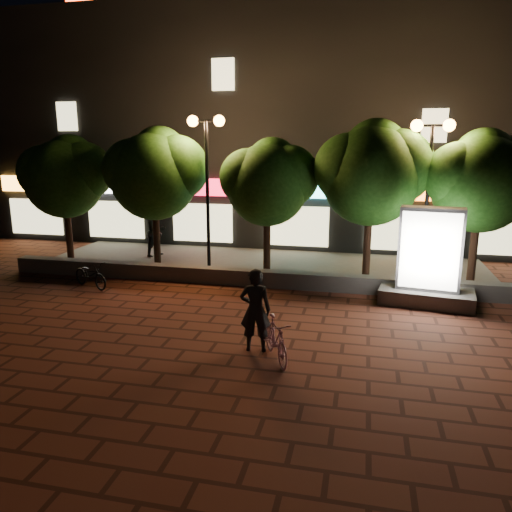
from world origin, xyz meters
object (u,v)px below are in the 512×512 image
(ad_kiosk, at_px, (429,266))
(tree_right, at_px, (373,170))
(tree_left, at_px, (156,171))
(scooter_parked, at_px, (90,275))
(tree_far_left, at_px, (66,174))
(tree_far_right, at_px, (482,178))
(scooter_pink, at_px, (276,339))
(pedestrian, at_px, (157,232))
(street_lamp_left, at_px, (207,154))
(street_lamp_right, at_px, (430,160))
(rider, at_px, (255,310))
(tree_mid, at_px, (269,179))

(ad_kiosk, bearing_deg, tree_right, 126.71)
(tree_left, xyz_separation_m, scooter_parked, (-1.07, -2.80, -3.03))
(tree_far_left, bearing_deg, tree_far_right, 0.00)
(scooter_pink, bearing_deg, scooter_parked, 122.68)
(tree_far_right, height_order, scooter_pink, tree_far_right)
(tree_left, distance_m, scooter_pink, 9.09)
(tree_right, xyz_separation_m, pedestrian, (-8.01, 1.39, -2.52))
(street_lamp_left, xyz_separation_m, pedestrian, (-2.65, 1.65, -2.98))
(street_lamp_left, bearing_deg, ad_kiosk, -15.14)
(tree_right, xyz_separation_m, street_lamp_right, (1.64, -0.26, 0.33))
(street_lamp_right, xyz_separation_m, rider, (-4.00, -5.98, -2.98))
(tree_left, bearing_deg, tree_mid, -0.00)
(tree_far_left, distance_m, street_lamp_right, 12.47)
(street_lamp_right, bearing_deg, rider, -123.77)
(tree_far_right, xyz_separation_m, pedestrian, (-11.21, 1.39, -2.32))
(street_lamp_left, relative_size, ad_kiosk, 1.91)
(rider, bearing_deg, tree_left, -58.92)
(street_lamp_right, relative_size, pedestrian, 2.58)
(tree_far_right, height_order, street_lamp_right, street_lamp_right)
(street_lamp_left, xyz_separation_m, rider, (3.00, -5.98, -3.12))
(tree_far_right, relative_size, scooter_parked, 3.04)
(tree_far_right, distance_m, rider, 8.71)
(street_lamp_left, bearing_deg, tree_far_right, 1.76)
(tree_far_left, distance_m, tree_far_right, 14.00)
(rider, bearing_deg, scooter_pink, 136.20)
(tree_far_right, bearing_deg, tree_mid, -180.00)
(tree_right, relative_size, rider, 2.78)
(street_lamp_left, bearing_deg, tree_right, 2.81)
(ad_kiosk, bearing_deg, street_lamp_left, 164.86)
(street_lamp_left, relative_size, street_lamp_right, 1.04)
(tree_left, distance_m, ad_kiosk, 9.45)
(tree_mid, relative_size, scooter_parked, 2.87)
(rider, bearing_deg, street_lamp_right, -131.09)
(scooter_pink, relative_size, rider, 0.83)
(street_lamp_left, bearing_deg, scooter_parked, -140.01)
(pedestrian, bearing_deg, street_lamp_left, -106.06)
(tree_far_left, height_order, street_lamp_left, street_lamp_left)
(street_lamp_left, bearing_deg, rider, -63.34)
(street_lamp_right, height_order, scooter_parked, street_lamp_right)
(tree_mid, height_order, tree_far_right, tree_far_right)
(pedestrian, bearing_deg, tree_right, -83.99)
(tree_left, xyz_separation_m, pedestrian, (-0.71, 1.39, -2.40))
(tree_far_right, relative_size, rider, 2.61)
(tree_mid, bearing_deg, street_lamp_right, -3.04)
(rider, bearing_deg, pedestrian, -60.77)
(rider, xyz_separation_m, scooter_parked, (-6.02, 3.45, -0.50))
(ad_kiosk, xyz_separation_m, pedestrian, (-9.61, 3.53, -0.05))
(tree_left, xyz_separation_m, tree_mid, (4.00, -0.00, -0.23))
(tree_mid, height_order, ad_kiosk, tree_mid)
(scooter_pink, height_order, scooter_parked, scooter_pink)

